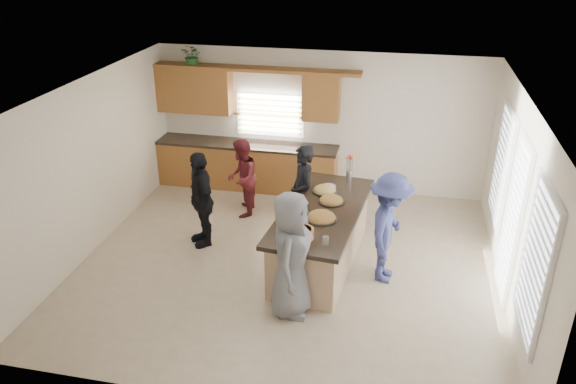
% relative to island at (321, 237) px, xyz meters
% --- Properties ---
extents(floor, '(6.50, 6.50, 0.00)m').
position_rel_island_xyz_m(floor, '(-0.51, -0.14, -0.45)').
color(floor, '#C1AE8F').
rests_on(floor, ground).
extents(room_shell, '(6.52, 6.02, 2.81)m').
position_rel_island_xyz_m(room_shell, '(-0.51, -0.14, 1.45)').
color(room_shell, silver).
rests_on(room_shell, ground).
extents(back_cabinetry, '(4.08, 0.66, 2.46)m').
position_rel_island_xyz_m(back_cabinetry, '(-1.98, 2.60, 0.46)').
color(back_cabinetry, '#93592A').
rests_on(back_cabinetry, ground).
extents(right_wall_glazing, '(0.06, 4.00, 2.25)m').
position_rel_island_xyz_m(right_wall_glazing, '(2.71, -0.27, 0.89)').
color(right_wall_glazing, white).
rests_on(right_wall_glazing, ground).
extents(island, '(1.42, 2.80, 0.95)m').
position_rel_island_xyz_m(island, '(0.00, 0.00, 0.00)').
color(island, tan).
rests_on(island, ground).
extents(platter_front, '(0.48, 0.48, 0.19)m').
position_rel_island_xyz_m(platter_front, '(0.04, -0.33, 0.53)').
color(platter_front, black).
rests_on(platter_front, island).
extents(platter_mid, '(0.42, 0.42, 0.17)m').
position_rel_island_xyz_m(platter_mid, '(0.10, 0.26, 0.52)').
color(platter_mid, black).
rests_on(platter_mid, island).
extents(platter_back, '(0.41, 0.41, 0.17)m').
position_rel_island_xyz_m(platter_back, '(-0.06, 0.62, 0.52)').
color(platter_back, black).
rests_on(platter_back, island).
extents(salad_bowl, '(0.35, 0.35, 0.14)m').
position_rel_island_xyz_m(salad_bowl, '(-0.15, -0.93, 0.58)').
color(salad_bowl, '#C07023').
rests_on(salad_bowl, island).
extents(clear_cup, '(0.09, 0.09, 0.11)m').
position_rel_island_xyz_m(clear_cup, '(0.21, -1.02, 0.55)').
color(clear_cup, white).
rests_on(clear_cup, island).
extents(plate_stack, '(0.24, 0.24, 0.06)m').
position_rel_island_xyz_m(plate_stack, '(-0.01, 0.75, 0.53)').
color(plate_stack, '#B495D9').
rests_on(plate_stack, island).
extents(flower_vase, '(0.14, 0.14, 0.45)m').
position_rel_island_xyz_m(flower_vase, '(0.28, 1.17, 0.75)').
color(flower_vase, silver).
rests_on(flower_vase, island).
extents(potted_plant, '(0.50, 0.47, 0.45)m').
position_rel_island_xyz_m(potted_plant, '(-3.00, 2.68, 2.17)').
color(potted_plant, '#2F6829').
rests_on(potted_plant, back_cabinetry).
extents(woman_left_back, '(0.66, 0.74, 1.70)m').
position_rel_island_xyz_m(woman_left_back, '(-0.44, 0.68, 0.40)').
color(woman_left_back, black).
rests_on(woman_left_back, ground).
extents(woman_left_mid, '(0.65, 0.79, 1.47)m').
position_rel_island_xyz_m(woman_left_mid, '(-1.69, 1.36, 0.28)').
color(woman_left_mid, maroon).
rests_on(woman_left_mid, ground).
extents(woman_left_front, '(0.90, 1.02, 1.65)m').
position_rel_island_xyz_m(woman_left_front, '(-2.05, 0.20, 0.37)').
color(woman_left_front, black).
rests_on(woman_left_front, ground).
extents(woman_right_back, '(0.80, 1.20, 1.73)m').
position_rel_island_xyz_m(woman_right_back, '(1.04, -0.24, 0.41)').
color(woman_right_back, navy).
rests_on(woman_right_back, ground).
extents(woman_right_front, '(0.61, 0.91, 1.82)m').
position_rel_island_xyz_m(woman_right_front, '(-0.21, -1.33, 0.46)').
color(woman_right_front, slate).
rests_on(woman_right_front, ground).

